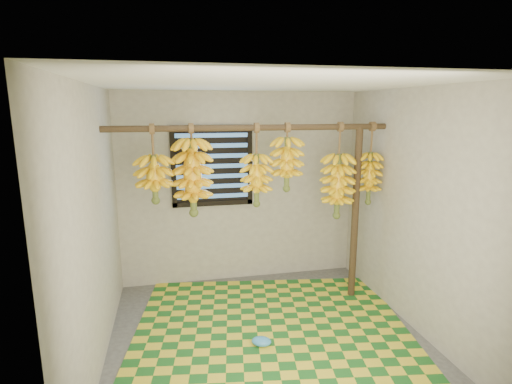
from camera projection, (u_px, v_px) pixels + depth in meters
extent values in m
cube|color=#454545|center=(268.00, 340.00, 3.87)|extent=(3.00, 3.00, 0.01)
cube|color=silver|center=(270.00, 83.00, 3.37)|extent=(3.00, 3.00, 0.01)
cube|color=gray|center=(240.00, 188.00, 5.06)|extent=(3.00, 0.01, 2.40)
cube|color=gray|center=(93.00, 231.00, 3.31)|extent=(0.01, 3.00, 2.40)
cube|color=gray|center=(417.00, 211.00, 3.93)|extent=(0.01, 3.00, 2.40)
cube|color=black|center=(212.00, 166.00, 4.90)|extent=(1.00, 0.04, 1.00)
cylinder|color=#483721|center=(253.00, 128.00, 4.13)|extent=(3.00, 0.06, 0.06)
cylinder|color=#483721|center=(355.00, 215.00, 4.58)|extent=(0.08, 0.08, 2.00)
cube|color=#1A5A1E|center=(271.00, 326.00, 4.10)|extent=(3.04, 2.58, 0.01)
ellipsoid|color=#378ACD|center=(261.00, 341.00, 3.75)|extent=(0.23, 0.20, 0.08)
cylinder|color=brown|center=(153.00, 142.00, 3.94)|extent=(0.02, 0.02, 0.32)
cylinder|color=#4C5923|center=(155.00, 177.00, 4.02)|extent=(0.06, 0.06, 0.44)
cylinder|color=brown|center=(191.00, 134.00, 4.01)|extent=(0.02, 0.02, 0.17)
cylinder|color=#4C5923|center=(193.00, 176.00, 4.09)|extent=(0.07, 0.07, 0.75)
cylinder|color=brown|center=(257.00, 141.00, 4.16)|extent=(0.02, 0.02, 0.33)
cylinder|color=#4C5923|center=(257.00, 178.00, 4.24)|extent=(0.06, 0.06, 0.52)
cylinder|color=brown|center=(287.00, 132.00, 4.21)|extent=(0.02, 0.02, 0.16)
cylinder|color=#4C5923|center=(287.00, 162.00, 4.28)|extent=(0.06, 0.06, 0.54)
cylinder|color=brown|center=(340.00, 141.00, 4.36)|extent=(0.02, 0.02, 0.36)
cylinder|color=#4C5923|center=(338.00, 184.00, 4.46)|extent=(0.06, 0.06, 0.68)
cylinder|color=brown|center=(372.00, 139.00, 4.43)|extent=(0.02, 0.02, 0.34)
cylinder|color=#4C5923|center=(369.00, 176.00, 4.52)|extent=(0.05, 0.05, 0.56)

